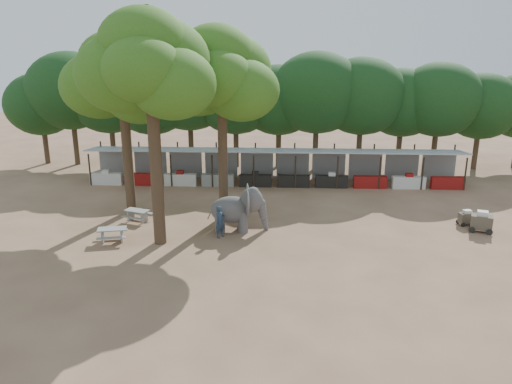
{
  "coord_description": "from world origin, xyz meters",
  "views": [
    {
      "loc": [
        0.26,
        -22.54,
        10.47
      ],
      "look_at": [
        -1.0,
        5.0,
        2.0
      ],
      "focal_mm": 35.0,
      "sensor_mm": 36.0,
      "label": 1
    }
  ],
  "objects_px": {
    "yard_tree_left": "(120,79)",
    "handler": "(220,222)",
    "cart_front": "(467,218)",
    "elephant": "(239,209)",
    "yard_tree_center": "(148,66)",
    "picnic_table_far": "(137,214)",
    "cart_back": "(482,222)",
    "picnic_table_near": "(112,233)",
    "yard_tree_back": "(219,75)"
  },
  "relations": [
    {
      "from": "yard_tree_left",
      "to": "elephant",
      "type": "distance_m",
      "value": 10.46
    },
    {
      "from": "cart_front",
      "to": "handler",
      "type": "bearing_deg",
      "value": 178.47
    },
    {
      "from": "yard_tree_left",
      "to": "cart_back",
      "type": "xyz_separation_m",
      "value": [
        20.93,
        -2.77,
        -7.6
      ]
    },
    {
      "from": "yard_tree_back",
      "to": "cart_back",
      "type": "xyz_separation_m",
      "value": [
        14.93,
        -1.77,
        -7.94
      ]
    },
    {
      "from": "elephant",
      "to": "cart_back",
      "type": "bearing_deg",
      "value": -2.43
    },
    {
      "from": "elephant",
      "to": "cart_front",
      "type": "bearing_deg",
      "value": 2.19
    },
    {
      "from": "elephant",
      "to": "handler",
      "type": "bearing_deg",
      "value": -133.97
    },
    {
      "from": "yard_tree_left",
      "to": "picnic_table_near",
      "type": "height_order",
      "value": "yard_tree_left"
    },
    {
      "from": "yard_tree_center",
      "to": "picnic_table_far",
      "type": "distance_m",
      "value": 9.45
    },
    {
      "from": "picnic_table_far",
      "to": "handler",
      "type": "bearing_deg",
      "value": -3.78
    },
    {
      "from": "yard_tree_center",
      "to": "picnic_table_near",
      "type": "relative_size",
      "value": 6.91
    },
    {
      "from": "yard_tree_left",
      "to": "handler",
      "type": "height_order",
      "value": "yard_tree_left"
    },
    {
      "from": "yard_tree_back",
      "to": "picnic_table_far",
      "type": "height_order",
      "value": "yard_tree_back"
    },
    {
      "from": "yard_tree_back",
      "to": "cart_back",
      "type": "height_order",
      "value": "yard_tree_back"
    },
    {
      "from": "yard_tree_left",
      "to": "handler",
      "type": "bearing_deg",
      "value": -34.19
    },
    {
      "from": "picnic_table_far",
      "to": "cart_back",
      "type": "distance_m",
      "value": 19.93
    },
    {
      "from": "picnic_table_near",
      "to": "cart_front",
      "type": "bearing_deg",
      "value": -2.0
    },
    {
      "from": "yard_tree_left",
      "to": "cart_front",
      "type": "bearing_deg",
      "value": -4.74
    },
    {
      "from": "elephant",
      "to": "picnic_table_near",
      "type": "xyz_separation_m",
      "value": [
        -6.67,
        -1.99,
        -0.79
      ]
    },
    {
      "from": "picnic_table_far",
      "to": "yard_tree_center",
      "type": "bearing_deg",
      "value": -37.05
    },
    {
      "from": "cart_front",
      "to": "picnic_table_far",
      "type": "bearing_deg",
      "value": 169.16
    },
    {
      "from": "cart_front",
      "to": "elephant",
      "type": "bearing_deg",
      "value": 174.5
    },
    {
      "from": "picnic_table_far",
      "to": "cart_back",
      "type": "xyz_separation_m",
      "value": [
        19.91,
        -0.77,
        0.14
      ]
    },
    {
      "from": "handler",
      "to": "elephant",
      "type": "bearing_deg",
      "value": -2.59
    },
    {
      "from": "yard_tree_left",
      "to": "cart_back",
      "type": "height_order",
      "value": "yard_tree_left"
    },
    {
      "from": "handler",
      "to": "picnic_table_far",
      "type": "distance_m",
      "value": 5.73
    },
    {
      "from": "picnic_table_near",
      "to": "cart_back",
      "type": "bearing_deg",
      "value": -5.14
    },
    {
      "from": "elephant",
      "to": "picnic_table_far",
      "type": "relative_size",
      "value": 1.89
    },
    {
      "from": "picnic_table_far",
      "to": "cart_front",
      "type": "distance_m",
      "value": 19.47
    },
    {
      "from": "cart_back",
      "to": "handler",
      "type": "bearing_deg",
      "value": -154.7
    },
    {
      "from": "yard_tree_left",
      "to": "picnic_table_near",
      "type": "xyz_separation_m",
      "value": [
        0.52,
        -5.13,
        -7.71
      ]
    },
    {
      "from": "yard_tree_center",
      "to": "elephant",
      "type": "xyz_separation_m",
      "value": [
        4.19,
        1.86,
        -7.93
      ]
    },
    {
      "from": "elephant",
      "to": "yard_tree_center",
      "type": "bearing_deg",
      "value": -160.09
    },
    {
      "from": "yard_tree_center",
      "to": "picnic_table_far",
      "type": "height_order",
      "value": "yard_tree_center"
    },
    {
      "from": "yard_tree_center",
      "to": "elephant",
      "type": "bearing_deg",
      "value": 23.92
    },
    {
      "from": "picnic_table_near",
      "to": "handler",
      "type": "bearing_deg",
      "value": -3.04
    },
    {
      "from": "handler",
      "to": "cart_front",
      "type": "xyz_separation_m",
      "value": [
        14.23,
        2.55,
        -0.45
      ]
    },
    {
      "from": "yard_tree_center",
      "to": "elephant",
      "type": "distance_m",
      "value": 9.16
    },
    {
      "from": "cart_back",
      "to": "yard_tree_left",
      "type": "bearing_deg",
      "value": -168.02
    },
    {
      "from": "picnic_table_near",
      "to": "cart_front",
      "type": "relative_size",
      "value": 1.67
    },
    {
      "from": "handler",
      "to": "picnic_table_far",
      "type": "relative_size",
      "value": 1.01
    },
    {
      "from": "handler",
      "to": "picnic_table_near",
      "type": "distance_m",
      "value": 5.82
    },
    {
      "from": "elephant",
      "to": "picnic_table_far",
      "type": "xyz_separation_m",
      "value": [
        -6.17,
        1.15,
        -0.81
      ]
    },
    {
      "from": "yard_tree_back",
      "to": "handler",
      "type": "relative_size",
      "value": 6.31
    },
    {
      "from": "yard_tree_left",
      "to": "handler",
      "type": "xyz_separation_m",
      "value": [
        6.26,
        -4.25,
        -7.3
      ]
    },
    {
      "from": "yard_tree_center",
      "to": "handler",
      "type": "relative_size",
      "value": 6.69
    },
    {
      "from": "yard_tree_back",
      "to": "cart_front",
      "type": "relative_size",
      "value": 10.88
    },
    {
      "from": "picnic_table_near",
      "to": "picnic_table_far",
      "type": "height_order",
      "value": "picnic_table_near"
    },
    {
      "from": "yard_tree_left",
      "to": "elephant",
      "type": "xyz_separation_m",
      "value": [
        7.19,
        -3.14,
        -6.92
      ]
    },
    {
      "from": "yard_tree_back",
      "to": "handler",
      "type": "xyz_separation_m",
      "value": [
        0.26,
        -3.25,
        -7.64
      ]
    }
  ]
}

